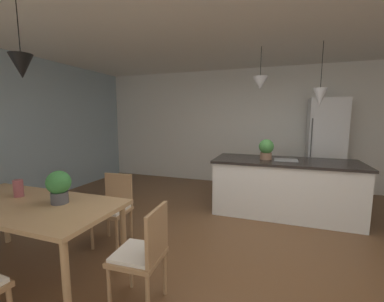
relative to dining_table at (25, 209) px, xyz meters
name	(u,v)px	position (x,y,z in m)	size (l,w,h in m)	color
ground_plane	(247,258)	(2.06, 1.05, -0.70)	(10.00, 8.40, 0.04)	brown
ceiling_slab	(255,0)	(2.06, 1.05, 2.08)	(10.00, 8.40, 0.12)	white
wall_back_kitchen	(266,128)	(2.06, 4.31, 0.67)	(10.00, 0.12, 2.70)	white
dining_table	(25,209)	(0.00, 0.00, 0.00)	(1.92, 0.90, 0.75)	tan
chair_far_right	(114,207)	(0.43, 0.82, -0.21)	(0.43, 0.43, 0.87)	#A87F56
chair_kitchen_end	(143,253)	(1.33, 0.00, -0.21)	(0.42, 0.42, 0.87)	#A87F56
kitchen_island	(284,187)	(2.47, 2.55, -0.22)	(2.26, 0.93, 0.91)	white
refrigerator	(325,148)	(3.24, 3.91, 0.30)	(0.67, 0.67, 1.96)	silver
pendant_over_table	(22,66)	(0.18, -0.04, 1.36)	(0.20, 0.20, 0.77)	black
pendant_over_island_main	(260,83)	(2.03, 2.55, 1.46)	(0.25, 0.25, 0.66)	black
pendant_over_island_aux	(320,97)	(2.91, 2.55, 1.21)	(0.21, 0.21, 0.96)	black
potted_plant_on_island	(266,149)	(2.16, 2.55, 0.40)	(0.24, 0.24, 0.33)	#8C664C
potted_plant_on_table	(59,185)	(0.34, 0.11, 0.25)	(0.23, 0.23, 0.33)	#4C4C51
vase_on_dining_table	(18,188)	(-0.25, 0.12, 0.16)	(0.10, 0.10, 0.18)	#994C51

